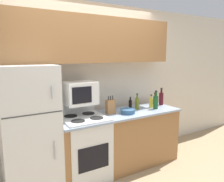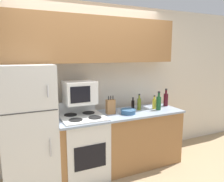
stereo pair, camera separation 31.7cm
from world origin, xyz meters
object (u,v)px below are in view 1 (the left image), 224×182
at_px(bottle_wine_green, 156,102).
at_px(bottle_soy_sauce, 130,103).
at_px(bottle_wine_red, 161,98).
at_px(bottle_vinegar, 155,101).
at_px(refrigerator, 29,131).
at_px(bottle_olive_oil, 137,103).
at_px(knife_block, 110,107).
at_px(bowl, 128,111).
at_px(bottle_cooking_spray, 151,102).
at_px(stove, 84,147).
at_px(microwave, 80,93).

bearing_deg(bottle_wine_green, bottle_soy_sauce, 138.84).
height_order(bottle_soy_sauce, bottle_wine_red, bottle_wine_red).
bearing_deg(bottle_vinegar, bottle_soy_sauce, 158.88).
height_order(refrigerator, bottle_soy_sauce, refrigerator).
bearing_deg(bottle_olive_oil, knife_block, -178.64).
height_order(refrigerator, bottle_olive_oil, refrigerator).
bearing_deg(bottle_olive_oil, bottle_soy_sauce, 100.69).
height_order(bowl, bottle_wine_red, bottle_wine_red).
xyz_separation_m(bottle_cooking_spray, bottle_vinegar, (0.10, 0.03, 0.01)).
distance_m(bottle_soy_sauce, bottle_cooking_spray, 0.35).
height_order(stove, microwave, microwave).
height_order(bottle_olive_oil, bottle_wine_red, bottle_wine_red).
bearing_deg(bottle_wine_green, bottle_vinegar, 55.10).
height_order(stove, bottle_soy_sauce, same).
bearing_deg(bottle_cooking_spray, knife_block, 178.49).
xyz_separation_m(bottle_olive_oil, bottle_vinegar, (0.37, -0.01, -0.01)).
relative_size(bowl, bottle_soy_sauce, 1.28).
height_order(knife_block, bottle_wine_red, bottle_wine_red).
distance_m(refrigerator, bottle_wine_red, 2.23).
height_order(bottle_olive_oil, bottle_vinegar, bottle_olive_oil).
height_order(stove, bottle_vinegar, bottle_vinegar).
bearing_deg(refrigerator, knife_block, -1.78).
relative_size(knife_block, bottle_vinegar, 1.14).
bearing_deg(bottle_wine_red, bottle_cooking_spray, -165.82).
bearing_deg(bottle_soy_sauce, knife_block, -161.60).
height_order(knife_block, bottle_olive_oil, knife_block).
bearing_deg(bottle_olive_oil, bottle_cooking_spray, -6.90).
bearing_deg(bottle_wine_green, knife_block, 171.83).
distance_m(stove, bottle_wine_red, 1.61).
bearing_deg(bottle_olive_oil, bottle_wine_green, -23.82).
bearing_deg(bowl, bottle_wine_red, 11.58).
relative_size(bowl, bottle_wine_green, 0.77).
xyz_separation_m(knife_block, bottle_olive_oil, (0.51, 0.01, -0.01)).
xyz_separation_m(bowl, bottle_soy_sauce, (0.24, 0.28, 0.03)).
bearing_deg(refrigerator, bottle_wine_red, 0.45).
bearing_deg(bottle_soy_sauce, bowl, -131.39).
xyz_separation_m(refrigerator, microwave, (0.71, 0.06, 0.41)).
bearing_deg(microwave, bottle_wine_red, -1.47).
height_order(bottle_soy_sauce, bottle_vinegar, bottle_vinegar).
bearing_deg(bottle_vinegar, bottle_cooking_spray, -164.91).
height_order(stove, knife_block, knife_block).
bearing_deg(bottle_cooking_spray, bottle_soy_sauce, 148.73).
xyz_separation_m(stove, bottle_soy_sauce, (0.92, 0.18, 0.49)).
relative_size(knife_block, bottle_cooking_spray, 1.24).
distance_m(stove, bowl, 0.82).
distance_m(bottle_soy_sauce, bottle_wine_red, 0.60).
xyz_separation_m(refrigerator, bottle_wine_green, (1.95, -0.15, 0.18)).
bearing_deg(refrigerator, bottle_cooking_spray, -1.67).
xyz_separation_m(microwave, knife_block, (0.44, -0.09, -0.24)).
bearing_deg(stove, knife_block, 2.75).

